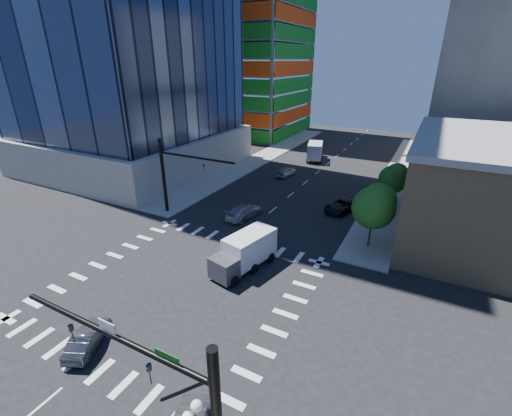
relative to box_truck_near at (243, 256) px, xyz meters
The scene contains 14 objects.
ground 5.88m from the box_truck_near, 124.30° to the right, with size 160.00×160.00×0.00m, color black.
road_markings 5.88m from the box_truck_near, 124.30° to the right, with size 20.00×20.00×0.01m, color silver.
sidewalk_ne 36.51m from the box_truck_near, 75.26° to the left, with size 5.00×60.00×0.15m, color gray.
sidewalk_nw 38.65m from the box_truck_near, 114.01° to the left, with size 5.00×60.00×0.15m, color gray.
construction_building 68.92m from the box_truck_near, 118.17° to the left, with size 25.16×34.50×70.60m.
signal_mast_nw 15.41m from the box_truck_near, 152.84° to the left, with size 10.20×0.40×9.00m.
tree_south 13.55m from the box_truck_near, 44.31° to the left, with size 4.16×4.16×6.82m.
tree_north 23.45m from the box_truck_near, 65.38° to the left, with size 3.54×3.52×5.78m.
car_nb_far 17.78m from the box_truck_near, 74.84° to the left, with size 2.52×5.46×1.52m, color black.
car_sb_near 11.12m from the box_truck_near, 118.76° to the left, with size 2.17×5.33×1.55m, color #B5B5B5.
car_sb_mid 27.85m from the box_truck_near, 104.83° to the left, with size 1.82×4.52×1.54m, color #A9ABB0.
car_sb_cross 13.45m from the box_truck_near, 109.62° to the right, with size 1.42×4.06×1.34m, color #434348.
box_truck_near is the anchor object (origin of this frame).
box_truck_far 39.31m from the box_truck_near, 99.26° to the left, with size 4.33×6.91×3.37m.
Camera 1 is at (16.45, -17.99, 17.44)m, focal length 24.00 mm.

